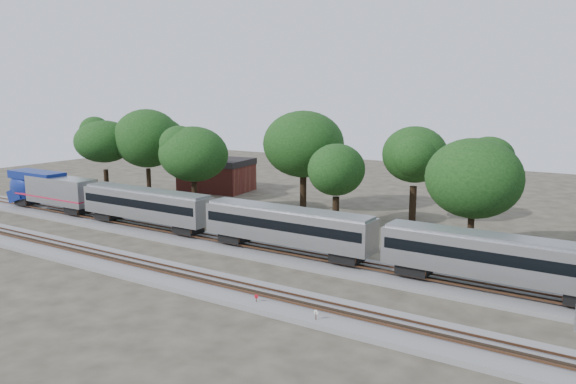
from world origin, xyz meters
name	(u,v)px	position (x,y,z in m)	size (l,w,h in m)	color
ground	(225,270)	(0.00, 0.00, 0.00)	(160.00, 160.00, 0.00)	#383328
track_far	(265,252)	(0.00, 6.00, 0.21)	(160.00, 5.00, 0.73)	slate
track_near	(194,281)	(0.00, -4.00, 0.21)	(160.00, 5.00, 0.73)	slate
train	(496,256)	(21.16, 6.00, 3.16)	(125.96, 3.07, 4.52)	#B2B4B9
switch_stand_red	(256,299)	(7.22, -5.42, 0.61)	(0.30, 0.09, 0.96)	#512D19
switch_stand_white	(316,315)	(12.42, -5.86, 0.69)	(0.34, 0.08, 1.07)	#512D19
switch_lever	(256,309)	(7.60, -6.02, 0.15)	(0.50, 0.30, 0.30)	#512D19
brick_building	(216,174)	(-26.31, 30.48, 2.53)	(11.29, 8.62, 5.02)	maroon
tree_0	(104,142)	(-33.40, 15.11, 8.47)	(8.63, 8.63, 12.16)	black
tree_1	(147,139)	(-27.75, 17.70, 8.97)	(9.13, 9.13, 12.88)	black
tree_2	(193,154)	(-16.96, 15.02, 7.71)	(7.86, 7.86, 11.08)	black
tree_3	(303,144)	(-7.10, 24.87, 8.67)	(8.83, 8.83, 12.44)	black
tree_4	(336,170)	(0.95, 18.66, 6.69)	(6.83, 6.83, 9.63)	black
tree_5	(415,155)	(7.27, 26.07, 8.07)	(8.23, 8.23, 11.60)	black
tree_6	(474,179)	(16.61, 16.17, 7.34)	(7.48, 7.48, 10.55)	black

